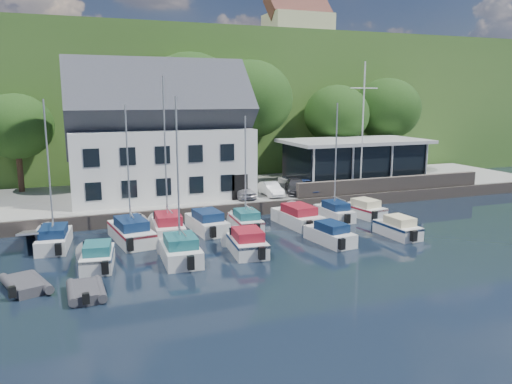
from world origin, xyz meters
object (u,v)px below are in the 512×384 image
(club_pavilion, at_px, (354,161))
(boat_r1_4, at_px, (245,170))
(dinghy_0, at_px, (26,283))
(dinghy_1, at_px, (86,289))
(boat_r1_1, at_px, (128,168))
(boat_r2_0, at_px, (98,255))
(car_white, at_px, (271,189))
(boat_r1_2, at_px, (166,165))
(harbor_building, at_px, (160,143))
(car_silver, at_px, (242,190))
(boat_r1_6, at_px, (336,163))
(flagpole, at_px, (363,127))
(boat_r1_3, at_px, (207,220))
(boat_r2_3, at_px, (330,232))
(boat_r1_5, at_px, (297,215))
(boat_r2_1, at_px, (178,179))
(car_blue, at_px, (305,186))
(boat_r2_2, at_px, (247,241))
(boat_r1_0, at_px, (49,179))
(car_dgrey, at_px, (296,186))
(boat_r1_7, at_px, (364,208))

(club_pavilion, bearing_deg, boat_r1_4, -148.23)
(dinghy_0, bearing_deg, dinghy_1, -54.28)
(boat_r1_1, distance_m, boat_r2_0, 6.32)
(car_white, height_order, dinghy_0, car_white)
(boat_r1_2, bearing_deg, harbor_building, 86.52)
(car_silver, bearing_deg, boat_r1_4, -105.00)
(boat_r1_6, bearing_deg, harbor_building, 140.23)
(flagpole, bearing_deg, boat_r1_3, -162.91)
(car_silver, bearing_deg, car_white, -0.83)
(boat_r1_4, xyz_separation_m, boat_r2_3, (3.80, -5.07, -3.47))
(boat_r1_5, relative_size, dinghy_1, 2.27)
(dinghy_1, bearing_deg, boat_r2_1, 31.90)
(flagpole, xyz_separation_m, boat_r1_2, (-17.74, -4.88, -1.73))
(harbor_building, xyz_separation_m, car_blue, (11.57, -3.38, -3.75))
(car_blue, xyz_separation_m, boat_r1_4, (-7.38, -5.66, 2.56))
(boat_r1_3, xyz_separation_m, boat_r2_2, (0.93, -5.48, -0.01))
(boat_r1_0, relative_size, boat_r2_0, 1.79)
(boat_r1_2, height_order, dinghy_0, boat_r1_2)
(flagpole, distance_m, dinghy_1, 27.60)
(boat_r2_3, bearing_deg, car_blue, 63.20)
(car_dgrey, height_order, boat_r1_3, car_dgrey)
(car_silver, relative_size, boat_r1_5, 0.57)
(flagpole, distance_m, boat_r1_2, 18.47)
(car_dgrey, height_order, boat_r1_0, boat_r1_0)
(boat_r1_3, bearing_deg, boat_r2_0, -151.28)
(boat_r1_6, distance_m, dinghy_0, 22.11)
(boat_r1_3, relative_size, boat_r2_3, 1.17)
(boat_r1_7, distance_m, boat_r2_0, 20.36)
(car_dgrey, bearing_deg, car_white, -155.37)
(boat_r1_3, distance_m, dinghy_1, 12.18)
(boat_r2_1, bearing_deg, boat_r2_0, 174.68)
(flagpole, xyz_separation_m, boat_r2_2, (-14.10, -10.09, -5.72))
(boat_r2_0, relative_size, dinghy_1, 1.67)
(club_pavilion, bearing_deg, car_dgrey, -159.54)
(harbor_building, distance_m, car_silver, 7.77)
(boat_r2_3, xyz_separation_m, dinghy_0, (-17.30, -1.69, -0.34))
(boat_r1_0, bearing_deg, car_white, 25.55)
(boat_r2_0, bearing_deg, boat_r1_4, 32.60)
(car_silver, relative_size, boat_r2_1, 0.40)
(car_blue, bearing_deg, car_white, -178.56)
(boat_r1_7, bearing_deg, boat_r1_6, 170.72)
(boat_r1_2, bearing_deg, boat_r2_0, -130.72)
(boat_r1_6, relative_size, boat_r2_2, 1.60)
(boat_r2_3, bearing_deg, dinghy_0, 177.21)
(car_dgrey, distance_m, boat_r2_0, 19.70)
(harbor_building, xyz_separation_m, flagpole, (16.55, -4.04, 1.10))
(boat_r1_4, bearing_deg, harbor_building, 117.66)
(boat_r1_3, xyz_separation_m, boat_r2_1, (-3.04, -5.58, 3.89))
(car_blue, height_order, boat_r2_1, boat_r2_1)
(boat_r1_2, relative_size, boat_r1_3, 1.56)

